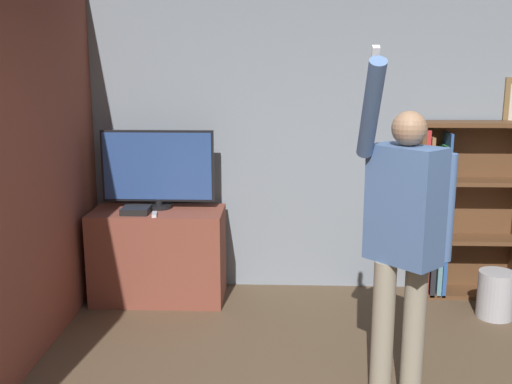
% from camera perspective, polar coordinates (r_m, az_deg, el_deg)
% --- Properties ---
extents(wall_back, '(6.11, 0.09, 2.70)m').
position_cam_1_polar(wall_back, '(5.26, 6.97, 5.16)').
color(wall_back, gray).
rests_on(wall_back, ground_plane).
extents(wall_side_brick, '(0.06, 4.50, 2.70)m').
position_cam_1_polar(wall_side_brick, '(4.12, -21.53, 2.42)').
color(wall_side_brick, brown).
rests_on(wall_side_brick, ground_plane).
extents(tv_ledge, '(1.10, 0.54, 0.78)m').
position_cam_1_polar(tv_ledge, '(5.18, -9.24, -5.92)').
color(tv_ledge, brown).
rests_on(tv_ledge, ground_plane).
extents(television, '(0.94, 0.22, 0.66)m').
position_cam_1_polar(television, '(5.08, -9.34, 2.24)').
color(television, black).
rests_on(television, tv_ledge).
extents(game_console, '(0.22, 0.22, 0.05)m').
position_cam_1_polar(game_console, '(5.01, -11.35, -1.70)').
color(game_console, black).
rests_on(game_console, tv_ledge).
extents(remote_loose, '(0.06, 0.14, 0.02)m').
position_cam_1_polar(remote_loose, '(4.90, -9.65, -2.11)').
color(remote_loose, white).
rests_on(remote_loose, tv_ledge).
extents(bookshelf, '(0.91, 0.28, 1.51)m').
position_cam_1_polar(bookshelf, '(5.40, 18.53, -1.83)').
color(bookshelf, brown).
rests_on(bookshelf, ground_plane).
extents(person, '(0.55, 0.56, 2.08)m').
position_cam_1_polar(person, '(3.47, 13.88, -3.87)').
color(person, gray).
rests_on(person, ground_plane).
extents(waste_bin, '(0.28, 0.28, 0.38)m').
position_cam_1_polar(waste_bin, '(5.18, 21.86, -9.05)').
color(waste_bin, '#B7B7BC').
rests_on(waste_bin, ground_plane).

